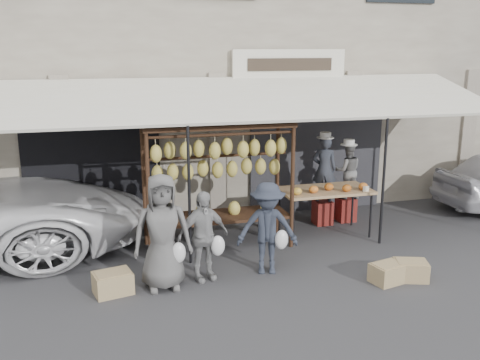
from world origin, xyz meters
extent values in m
plane|color=#2D2D30|center=(0.00, 0.00, 0.00)|extent=(90.00, 90.00, 0.00)
cube|color=#ABA391|center=(0.00, 6.50, 3.50)|extent=(24.00, 6.00, 7.00)
cube|color=#232328|center=(2.20, 3.46, 1.25)|extent=(3.00, 0.10, 2.50)
cube|color=black|center=(-2.50, 3.46, 1.25)|extent=(2.60, 0.10, 2.50)
cube|color=silver|center=(1.50, 3.40, 3.15)|extent=(2.40, 0.10, 0.60)
cube|color=silver|center=(0.00, 2.30, 2.60)|extent=(10.00, 2.34, 0.63)
cylinder|color=black|center=(-1.00, 1.15, 1.15)|extent=(0.05, 0.05, 2.30)
cylinder|color=black|center=(2.50, 1.15, 1.15)|extent=(0.05, 0.05, 2.30)
cylinder|color=black|center=(-1.63, 1.41, 1.10)|extent=(0.07, 0.07, 2.20)
cylinder|color=black|center=(0.87, 1.41, 1.10)|extent=(0.07, 0.07, 2.20)
cylinder|color=black|center=(-1.63, 2.21, 1.10)|extent=(0.07, 0.07, 2.20)
cylinder|color=black|center=(0.87, 2.21, 1.10)|extent=(0.07, 0.07, 2.20)
cube|color=black|center=(-0.38, 1.81, 2.20)|extent=(2.60, 0.90, 0.07)
cylinder|color=black|center=(-0.38, 1.46, 2.08)|extent=(2.50, 0.05, 0.05)
cylinder|color=black|center=(-0.38, 2.16, 2.08)|extent=(2.50, 0.05, 0.05)
cylinder|color=black|center=(-0.38, 1.81, 1.65)|extent=(2.50, 0.05, 0.05)
cube|color=black|center=(-0.38, 1.81, 0.55)|extent=(2.50, 0.80, 0.05)
ellipsoid|color=#E0CA62|center=(-1.48, 1.46, 1.81)|extent=(0.20, 0.18, 0.30)
ellipsoid|color=#E0CA62|center=(-1.24, 1.61, 1.83)|extent=(0.20, 0.18, 0.30)
ellipsoid|color=#E0CA62|center=(-0.99, 1.46, 1.84)|extent=(0.20, 0.18, 0.30)
ellipsoid|color=#E0CA62|center=(-0.75, 1.61, 1.84)|extent=(0.20, 0.18, 0.30)
ellipsoid|color=#E0CA62|center=(-0.50, 1.46, 1.81)|extent=(0.20, 0.18, 0.30)
ellipsoid|color=#E0CA62|center=(-0.26, 1.61, 1.85)|extent=(0.20, 0.18, 0.30)
ellipsoid|color=#E0CA62|center=(-0.01, 1.46, 1.81)|extent=(0.20, 0.18, 0.30)
ellipsoid|color=#E0CA62|center=(0.23, 1.61, 1.81)|extent=(0.20, 0.18, 0.30)
ellipsoid|color=#E0CA62|center=(0.48, 1.46, 1.81)|extent=(0.20, 0.18, 0.30)
ellipsoid|color=#E0CA62|center=(0.72, 1.61, 1.82)|extent=(0.20, 0.18, 0.30)
ellipsoid|color=#E0CA62|center=(-1.43, 1.81, 1.40)|extent=(0.20, 0.18, 0.30)
ellipsoid|color=#E0CA62|center=(-1.17, 1.81, 1.42)|extent=(0.20, 0.18, 0.30)
ellipsoid|color=#E0CA62|center=(-0.90, 1.81, 1.40)|extent=(0.20, 0.18, 0.30)
ellipsoid|color=#E0CA62|center=(-0.64, 1.81, 1.45)|extent=(0.20, 0.18, 0.30)
ellipsoid|color=#E0CA62|center=(-0.38, 1.81, 1.40)|extent=(0.20, 0.18, 0.30)
ellipsoid|color=#E0CA62|center=(-0.12, 1.81, 1.40)|extent=(0.20, 0.18, 0.30)
ellipsoid|color=#E0CA62|center=(0.15, 1.81, 1.44)|extent=(0.20, 0.18, 0.30)
ellipsoid|color=#E0CA62|center=(0.41, 1.81, 1.42)|extent=(0.20, 0.18, 0.30)
ellipsoid|color=#E0CA62|center=(0.67, 1.81, 1.40)|extent=(0.20, 0.18, 0.30)
cube|color=#A48158|center=(1.70, 1.85, 0.88)|extent=(1.70, 0.90, 0.05)
cylinder|color=black|center=(0.93, 1.48, 0.42)|extent=(0.04, 0.04, 0.85)
cylinder|color=black|center=(2.47, 1.48, 0.42)|extent=(0.04, 0.04, 0.85)
cylinder|color=black|center=(0.93, 2.22, 0.42)|extent=(0.04, 0.04, 0.85)
cylinder|color=black|center=(2.47, 2.22, 0.42)|extent=(0.04, 0.04, 0.85)
ellipsoid|color=gold|center=(1.04, 1.60, 0.97)|extent=(0.18, 0.14, 0.14)
ellipsoid|color=orange|center=(1.38, 1.65, 0.97)|extent=(0.18, 0.14, 0.14)
ellipsoid|color=#B25919|center=(1.72, 1.75, 0.97)|extent=(0.18, 0.14, 0.14)
ellipsoid|color=#B25919|center=(2.00, 1.57, 0.97)|extent=(0.18, 0.14, 0.14)
ellipsoid|color=orange|center=(2.35, 1.61, 0.97)|extent=(0.18, 0.14, 0.14)
imported|color=#313540|center=(1.94, 2.46, 1.14)|extent=(0.56, 0.46, 1.32)
imported|color=gray|center=(2.48, 2.52, 1.06)|extent=(0.64, 0.54, 1.14)
imported|color=#585756|center=(-1.55, 0.32, 0.87)|extent=(0.86, 0.57, 1.74)
imported|color=gray|center=(-0.93, 0.44, 0.71)|extent=(0.88, 0.53, 1.41)
imported|color=#292E3B|center=(0.10, 0.44, 0.74)|extent=(1.06, 0.78, 1.48)
cube|color=maroon|center=(1.94, 2.46, 0.24)|extent=(0.38, 0.38, 0.48)
cube|color=maroon|center=(2.48, 2.52, 0.24)|extent=(0.36, 0.36, 0.49)
cube|color=tan|center=(1.76, -0.39, 0.15)|extent=(0.56, 0.47, 0.29)
cube|color=tan|center=(2.16, -0.39, 0.15)|extent=(0.59, 0.51, 0.29)
cube|color=tan|center=(-2.29, 0.31, 0.16)|extent=(0.61, 0.51, 0.32)
camera|label=1|loc=(-2.37, -7.09, 3.49)|focal=40.00mm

